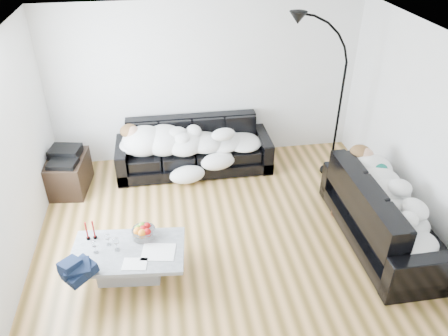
{
  "coord_description": "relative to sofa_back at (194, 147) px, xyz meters",
  "views": [
    {
      "loc": [
        -0.73,
        -4.38,
        3.91
      ],
      "look_at": [
        0.0,
        0.3,
        0.9
      ],
      "focal_mm": 35.0,
      "sensor_mm": 36.0,
      "label": 1
    }
  ],
  "objects": [
    {
      "name": "ground",
      "position": [
        0.27,
        -1.77,
        -0.4
      ],
      "size": [
        5.0,
        5.0,
        0.0
      ],
      "primitive_type": "plane",
      "color": "brown",
      "rests_on": "ground"
    },
    {
      "name": "wall_back",
      "position": [
        0.27,
        0.48,
        0.9
      ],
      "size": [
        5.0,
        0.02,
        2.6
      ],
      "primitive_type": "cube",
      "color": "silver",
      "rests_on": "ground"
    },
    {
      "name": "wall_left",
      "position": [
        -2.23,
        -1.77,
        0.9
      ],
      "size": [
        0.02,
        4.5,
        2.6
      ],
      "primitive_type": "cube",
      "color": "silver",
      "rests_on": "ground"
    },
    {
      "name": "wall_right",
      "position": [
        2.77,
        -1.77,
        0.9
      ],
      "size": [
        0.02,
        4.5,
        2.6
      ],
      "primitive_type": "cube",
      "color": "silver",
      "rests_on": "ground"
    },
    {
      "name": "ceiling",
      "position": [
        0.27,
        -1.77,
        2.2
      ],
      "size": [
        5.0,
        5.0,
        0.0
      ],
      "primitive_type": "plane",
      "color": "white",
      "rests_on": "ground"
    },
    {
      "name": "sofa_back",
      "position": [
        0.0,
        0.0,
        0.0
      ],
      "size": [
        2.48,
        0.86,
        0.81
      ],
      "primitive_type": "cube",
      "color": "black",
      "rests_on": "ground"
    },
    {
      "name": "sofa_right",
      "position": [
        2.27,
        -2.11,
        0.03
      ],
      "size": [
        0.93,
        2.17,
        0.88
      ],
      "primitive_type": "cube",
      "rotation": [
        0.0,
        0.0,
        1.57
      ],
      "color": "black",
      "rests_on": "ground"
    },
    {
      "name": "sleeper_back",
      "position": [
        0.0,
        -0.05,
        0.22
      ],
      "size": [
        2.1,
        0.72,
        0.42
      ],
      "primitive_type": null,
      "color": "white",
      "rests_on": "sofa_back"
    },
    {
      "name": "sleeper_right",
      "position": [
        2.27,
        -2.11,
        0.24
      ],
      "size": [
        0.78,
        1.86,
        0.45
      ],
      "primitive_type": null,
      "rotation": [
        0.0,
        0.0,
        1.57
      ],
      "color": "white",
      "rests_on": "sofa_right"
    },
    {
      "name": "teal_cushion",
      "position": [
        2.21,
        -1.43,
        0.32
      ],
      "size": [
        0.42,
        0.38,
        0.2
      ],
      "primitive_type": "ellipsoid",
      "rotation": [
        0.0,
        0.0,
        0.24
      ],
      "color": "#0D5D4C",
      "rests_on": "sofa_right"
    },
    {
      "name": "coffee_table",
      "position": [
        -0.99,
        -2.25,
        -0.21
      ],
      "size": [
        1.37,
        0.88,
        0.38
      ],
      "primitive_type": "cube",
      "rotation": [
        0.0,
        0.0,
        -0.1
      ],
      "color": "#939699",
      "rests_on": "ground"
    },
    {
      "name": "fruit_bowl",
      "position": [
        -0.8,
        -2.04,
        0.06
      ],
      "size": [
        0.37,
        0.37,
        0.18
      ],
      "primitive_type": "cylinder",
      "rotation": [
        0.0,
        0.0,
        0.35
      ],
      "color": "white",
      "rests_on": "coffee_table"
    },
    {
      "name": "wine_glass_a",
      "position": [
        -1.21,
        -2.12,
        0.05
      ],
      "size": [
        0.07,
        0.07,
        0.16
      ],
      "primitive_type": "cylinder",
      "rotation": [
        0.0,
        0.0,
        -0.15
      ],
      "color": "white",
      "rests_on": "coffee_table"
    },
    {
      "name": "wine_glass_b",
      "position": [
        -1.35,
        -2.24,
        0.06
      ],
      "size": [
        0.08,
        0.08,
        0.17
      ],
      "primitive_type": "cylinder",
      "rotation": [
        0.0,
        0.0,
        -0.18
      ],
      "color": "white",
      "rests_on": "coffee_table"
    },
    {
      "name": "wine_glass_c",
      "position": [
        -1.11,
        -2.23,
        0.07
      ],
      "size": [
        0.09,
        0.09,
        0.19
      ],
      "primitive_type": "cylinder",
      "rotation": [
        0.0,
        0.0,
        -0.16
      ],
      "color": "white",
      "rests_on": "coffee_table"
    },
    {
      "name": "candle_left",
      "position": [
        -1.46,
        -1.99,
        0.1
      ],
      "size": [
        0.05,
        0.05,
        0.25
      ],
      "primitive_type": "cylinder",
      "rotation": [
        0.0,
        0.0,
        -0.03
      ],
      "color": "maroon",
      "rests_on": "coffee_table"
    },
    {
      "name": "candle_right",
      "position": [
        -1.38,
        -1.98,
        0.11
      ],
      "size": [
        0.06,
        0.06,
        0.26
      ],
      "primitive_type": "cylinder",
      "rotation": [
        0.0,
        0.0,
        0.24
      ],
      "color": "maroon",
      "rests_on": "coffee_table"
    },
    {
      "name": "newspaper_a",
      "position": [
        -0.64,
        -2.34,
        -0.02
      ],
      "size": [
        0.43,
        0.35,
        0.01
      ],
      "primitive_type": "cube",
      "rotation": [
        0.0,
        0.0,
        -0.17
      ],
      "color": "silver",
      "rests_on": "coffee_table"
    },
    {
      "name": "newspaper_b",
      "position": [
        -0.91,
        -2.49,
        -0.02
      ],
      "size": [
        0.3,
        0.23,
        0.01
      ],
      "primitive_type": "cube",
      "rotation": [
        0.0,
        0.0,
        -0.16
      ],
      "color": "silver",
      "rests_on": "coffee_table"
    },
    {
      "name": "navy_jacket",
      "position": [
        -1.52,
        -2.55,
        0.14
      ],
      "size": [
        0.45,
        0.42,
        0.18
      ],
      "primitive_type": null,
      "rotation": [
        0.0,
        0.0,
        0.46
      ],
      "color": "black",
      "rests_on": "coffee_table"
    },
    {
      "name": "shoes",
      "position": [
        2.0,
        -1.47,
        -0.36
      ],
      "size": [
        0.41,
        0.31,
        0.09
      ],
      "primitive_type": null,
      "rotation": [
        0.0,
        0.0,
        0.08
      ],
      "color": "#472311",
      "rests_on": "ground"
    },
    {
      "name": "av_cabinet",
      "position": [
        -1.95,
        -0.28,
        -0.14
      ],
      "size": [
        0.62,
        0.83,
        0.54
      ],
      "primitive_type": "cube",
      "rotation": [
        0.0,
        0.0,
        -0.11
      ],
      "color": "black",
      "rests_on": "ground"
    },
    {
      "name": "stereo",
      "position": [
        -1.95,
        -0.28,
        0.2
      ],
      "size": [
        0.5,
        0.42,
        0.13
      ],
      "primitive_type": "cube",
      "rotation": [
        0.0,
        0.0,
        -0.2
      ],
      "color": "black",
      "rests_on": "av_cabinet"
    },
    {
      "name": "floor_lamp",
      "position": [
        2.2,
        -0.43,
        0.73
      ],
      "size": [
        0.89,
        0.64,
        2.26
      ],
      "primitive_type": null,
      "rotation": [
        0.0,
        0.0,
        0.42
      ],
      "color": "black",
      "rests_on": "ground"
    }
  ]
}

